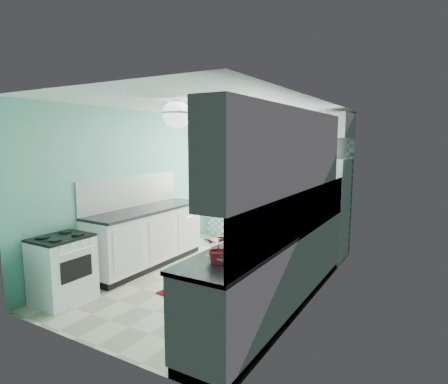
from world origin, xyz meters
The scene contains 26 objects.
floor centered at (0.00, 0.00, -0.01)m, with size 3.00×4.40×0.02m, color beige.
ceiling centered at (0.00, 0.00, 2.51)m, with size 3.00×4.40×0.02m, color white.
wall_back centered at (0.00, 2.21, 1.25)m, with size 3.00×0.02×2.50m, color #61B29C.
wall_front centered at (0.00, -2.21, 1.25)m, with size 3.00×0.02×2.50m, color #61B29C.
wall_left centered at (-1.51, 0.00, 1.25)m, with size 0.02×4.40×2.50m, color #61B29C.
wall_right centered at (1.51, 0.00, 1.25)m, with size 0.02×4.40×2.50m, color #61B29C.
accent_wall centered at (0.00, 2.19, 1.25)m, with size 3.00×0.01×2.50m, color #64B1A4.
window centered at (-0.35, 2.16, 1.55)m, with size 1.04×0.05×1.44m.
backsplash_right centered at (1.49, -0.40, 1.20)m, with size 0.02×3.60×0.51m, color white.
backsplash_left centered at (-1.49, -0.07, 1.20)m, with size 0.02×2.15×0.51m, color white.
upper_cabinets_right centered at (1.33, -0.60, 1.90)m, with size 0.33×3.20×0.90m, color white.
upper_cabinet_fridge centered at (1.30, 1.83, 2.25)m, with size 0.40×0.74×0.40m, color white.
ceiling_light centered at (0.00, -0.80, 2.32)m, with size 0.34×0.34×0.35m.
base_cabinets_right centered at (1.20, -0.40, 0.45)m, with size 0.60×3.60×0.90m, color white.
countertop_right centered at (1.19, -0.40, 0.92)m, with size 0.63×3.60×0.04m, color black.
base_cabinets_left centered at (-1.20, -0.07, 0.45)m, with size 0.60×2.15×0.90m, color white.
countertop_left centered at (-1.19, -0.07, 0.92)m, with size 0.63×2.15×0.04m, color black.
fridge centered at (1.11, 1.82, 0.86)m, with size 0.75×0.74×1.72m.
stove centered at (-1.20, -1.63, 0.43)m, with size 0.54×0.68×0.81m.
sink centered at (1.20, 0.44, 0.93)m, with size 0.44×0.37×0.53m.
rug centered at (0.05, -0.45, 0.01)m, with size 0.67×0.96×0.02m, color maroon.
dish_towel centered at (0.89, 0.10, 0.48)m, with size 0.02×0.26×0.39m, color #4EB6B4.
fruit_bowl centered at (1.20, -1.73, 0.98)m, with size 0.29×0.29×0.07m, color white.
potted_plant centered at (1.20, -1.80, 1.08)m, with size 0.26×0.22×0.29m, color red.
soap_bottle centered at (1.25, 0.96, 1.03)m, with size 0.08×0.08×0.17m, color #ABC0D2.
microwave centered at (1.11, 1.82, 1.88)m, with size 0.60×0.41×0.33m, color white.
Camera 1 is at (2.82, -4.49, 2.01)m, focal length 30.00 mm.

